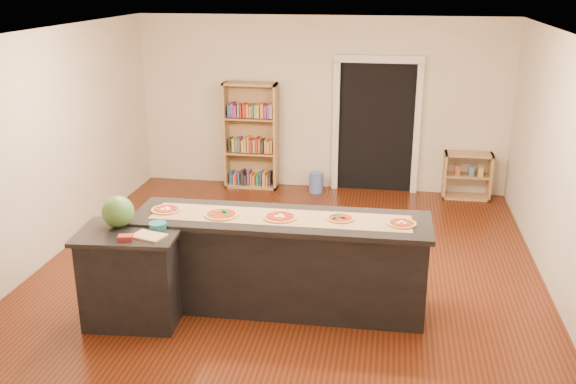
% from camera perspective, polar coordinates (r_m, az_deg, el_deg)
% --- Properties ---
extents(room, '(6.00, 7.00, 2.80)m').
position_cam_1_polar(room, '(7.13, -0.26, 2.53)').
color(room, beige).
rests_on(room, ground).
extents(doorway, '(1.40, 0.09, 2.21)m').
position_cam_1_polar(doorway, '(10.45, 7.87, 6.48)').
color(doorway, black).
rests_on(doorway, room).
extents(kitchen_island, '(3.09, 0.84, 1.02)m').
position_cam_1_polar(kitchen_island, '(6.82, -0.66, -6.23)').
color(kitchen_island, black).
rests_on(kitchen_island, ground).
extents(side_counter, '(1.00, 0.73, 0.99)m').
position_cam_1_polar(side_counter, '(6.73, -13.66, -7.26)').
color(side_counter, black).
rests_on(side_counter, ground).
extents(bookshelf, '(0.88, 0.31, 1.75)m').
position_cam_1_polar(bookshelf, '(10.61, -3.32, 4.99)').
color(bookshelf, tan).
rests_on(bookshelf, ground).
extents(low_shelf, '(0.74, 0.32, 0.74)m').
position_cam_1_polar(low_shelf, '(10.56, 15.63, 1.41)').
color(low_shelf, tan).
rests_on(low_shelf, ground).
extents(waste_bin, '(0.23, 0.23, 0.34)m').
position_cam_1_polar(waste_bin, '(10.50, 2.53, 0.86)').
color(waste_bin, '#536CBA').
rests_on(waste_bin, ground).
extents(kraft_paper, '(2.69, 0.52, 0.00)m').
position_cam_1_polar(kraft_paper, '(6.62, -0.67, -2.25)').
color(kraft_paper, '#95774D').
rests_on(kraft_paper, kitchen_island).
extents(watermelon, '(0.32, 0.32, 0.32)m').
position_cam_1_polar(watermelon, '(6.62, -14.89, -1.69)').
color(watermelon, '#144214').
rests_on(watermelon, side_counter).
extents(cutting_board, '(0.36, 0.29, 0.02)m').
position_cam_1_polar(cutting_board, '(6.34, -12.28, -3.85)').
color(cutting_board, tan).
rests_on(cutting_board, side_counter).
extents(package_red, '(0.16, 0.13, 0.05)m').
position_cam_1_polar(package_red, '(6.32, -14.24, -3.96)').
color(package_red, maroon).
rests_on(package_red, side_counter).
extents(package_teal, '(0.17, 0.17, 0.07)m').
position_cam_1_polar(package_teal, '(6.51, -11.51, -2.97)').
color(package_teal, '#195966').
rests_on(package_teal, side_counter).
extents(pizza_a, '(0.33, 0.33, 0.02)m').
position_cam_1_polar(pizza_a, '(6.92, -10.79, -1.54)').
color(pizza_a, '#AF8843').
rests_on(pizza_a, kitchen_island).
extents(pizza_b, '(0.35, 0.35, 0.02)m').
position_cam_1_polar(pizza_b, '(6.70, -5.95, -1.99)').
color(pizza_b, '#AF8843').
rests_on(pizza_b, kitchen_island).
extents(pizza_c, '(0.35, 0.35, 0.02)m').
position_cam_1_polar(pizza_c, '(6.59, -0.70, -2.22)').
color(pizza_c, '#AF8843').
rests_on(pizza_c, kitchen_island).
extents(pizza_d, '(0.30, 0.30, 0.02)m').
position_cam_1_polar(pizza_d, '(6.58, 4.68, -2.33)').
color(pizza_d, '#AF8843').
rests_on(pizza_d, kitchen_island).
extents(pizza_e, '(0.29, 0.29, 0.02)m').
position_cam_1_polar(pizza_e, '(6.53, 10.06, -2.75)').
color(pizza_e, '#AF8843').
rests_on(pizza_e, kitchen_island).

